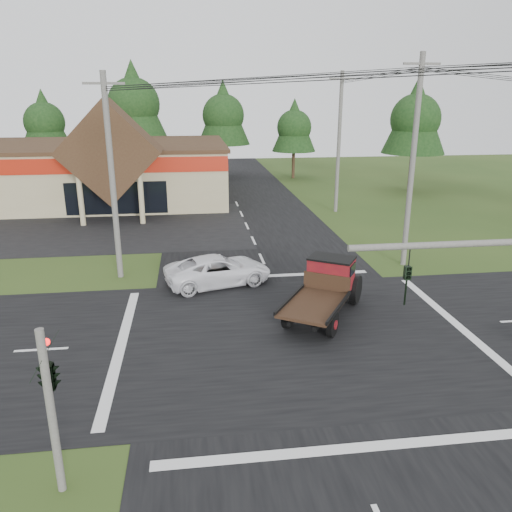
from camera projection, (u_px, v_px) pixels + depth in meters
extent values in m
plane|color=#294217|center=(296.00, 335.00, 20.41)|extent=(120.00, 120.00, 0.00)
cube|color=black|center=(296.00, 335.00, 20.41)|extent=(12.00, 120.00, 0.02)
cube|color=black|center=(296.00, 335.00, 20.41)|extent=(120.00, 12.00, 0.02)
cube|color=black|center=(56.00, 229.00, 36.61)|extent=(28.00, 14.00, 0.02)
cube|color=tan|center=(60.00, 173.00, 45.99)|extent=(30.00, 15.00, 5.00)
cube|color=#3D2619|center=(57.00, 145.00, 45.20)|extent=(30.40, 15.40, 0.30)
cube|color=maroon|center=(34.00, 167.00, 38.37)|extent=(30.00, 0.12, 1.20)
cube|color=#3D2619|center=(111.00, 151.00, 37.84)|extent=(7.78, 4.00, 7.78)
cylinder|color=tan|center=(81.00, 199.00, 36.98)|extent=(0.40, 0.40, 4.00)
cylinder|color=tan|center=(141.00, 198.00, 37.52)|extent=(0.40, 0.40, 4.00)
cube|color=black|center=(117.00, 198.00, 39.94)|extent=(8.00, 0.08, 2.60)
cylinder|color=#595651|center=(510.00, 242.00, 11.93)|extent=(8.00, 0.16, 0.16)
imported|color=black|center=(407.00, 286.00, 11.92)|extent=(0.16, 0.20, 1.00)
cylinder|color=#595651|center=(51.00, 414.00, 11.74)|extent=(0.20, 0.20, 4.40)
imported|color=black|center=(45.00, 353.00, 11.46)|extent=(0.53, 2.48, 1.00)
sphere|color=#FF0C0C|center=(46.00, 342.00, 11.54)|extent=(0.18, 0.18, 0.18)
cylinder|color=#595651|center=(112.00, 180.00, 25.37)|extent=(0.30, 0.30, 10.50)
cube|color=#595651|center=(104.00, 83.00, 23.94)|extent=(2.00, 0.12, 0.12)
cylinder|color=#595651|center=(412.00, 165.00, 27.18)|extent=(0.30, 0.30, 11.50)
cube|color=#595651|center=(422.00, 64.00, 25.60)|extent=(2.00, 0.12, 0.12)
cylinder|color=#595651|center=(339.00, 144.00, 40.44)|extent=(0.30, 0.30, 11.20)
cube|color=#595651|center=(342.00, 79.00, 38.91)|extent=(2.00, 0.12, 0.12)
cylinder|color=#332316|center=(50.00, 165.00, 57.05)|extent=(0.36, 0.36, 3.50)
cone|color=black|center=(44.00, 119.00, 55.50)|extent=(5.60, 5.60, 6.60)
sphere|color=black|center=(44.00, 122.00, 55.59)|extent=(4.40, 4.40, 4.40)
cylinder|color=#332316|center=(138.00, 160.00, 57.17)|extent=(0.36, 0.36, 4.55)
cone|color=black|center=(133.00, 100.00, 55.16)|extent=(7.28, 7.28, 8.58)
sphere|color=black|center=(134.00, 104.00, 55.28)|extent=(5.72, 5.72, 5.72)
cylinder|color=#332316|center=(224.00, 161.00, 59.46)|extent=(0.36, 0.36, 3.85)
cone|color=black|center=(223.00, 112.00, 57.75)|extent=(6.16, 6.16, 7.26)
sphere|color=black|center=(223.00, 115.00, 57.85)|extent=(4.84, 4.84, 4.84)
cylinder|color=#332316|center=(293.00, 165.00, 58.66)|extent=(0.36, 0.36, 3.15)
cone|color=black|center=(294.00, 125.00, 57.27)|extent=(5.04, 5.04, 5.94)
sphere|color=black|center=(294.00, 127.00, 57.35)|extent=(3.96, 3.96, 3.96)
cylinder|color=#332316|center=(410.00, 172.00, 50.35)|extent=(0.36, 0.36, 3.85)
cone|color=black|center=(416.00, 115.00, 48.65)|extent=(6.16, 6.16, 7.26)
sphere|color=black|center=(415.00, 119.00, 48.75)|extent=(4.84, 4.84, 4.84)
imported|color=white|center=(218.00, 270.00, 25.70)|extent=(5.92, 3.86, 1.52)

